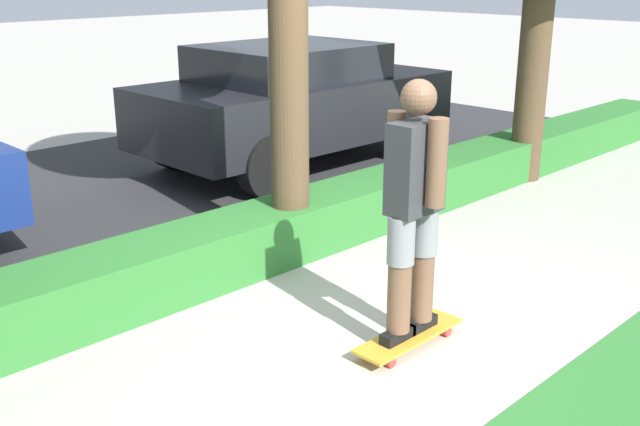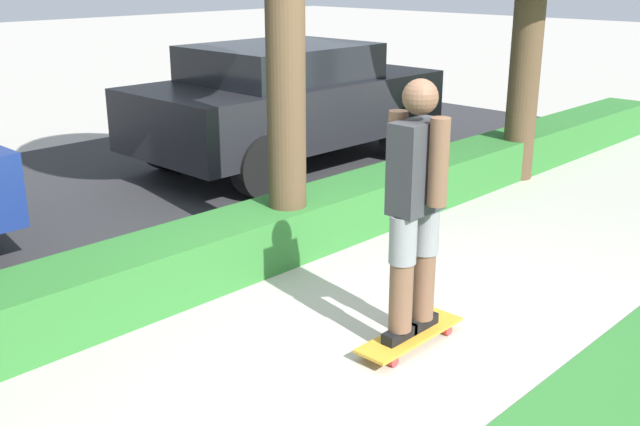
{
  "view_description": "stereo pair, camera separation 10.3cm",
  "coord_description": "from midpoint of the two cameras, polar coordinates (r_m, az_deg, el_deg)",
  "views": [
    {
      "loc": [
        -3.35,
        -2.8,
        2.33
      ],
      "look_at": [
        0.04,
        0.6,
        0.74
      ],
      "focal_mm": 42.0,
      "sensor_mm": 36.0,
      "label": 1
    },
    {
      "loc": [
        -3.42,
        -2.73,
        2.33
      ],
      "look_at": [
        0.04,
        0.6,
        0.74
      ],
      "focal_mm": 42.0,
      "sensor_mm": 36.0,
      "label": 2
    }
  ],
  "objects": [
    {
      "name": "skater_person",
      "position": [
        4.55,
        6.66,
        0.64
      ],
      "size": [
        0.49,
        0.42,
        1.63
      ],
      "color": "black",
      "rests_on": "skateboard"
    },
    {
      "name": "skateboard",
      "position": [
        4.89,
        6.28,
        -9.25
      ],
      "size": [
        0.84,
        0.24,
        0.09
      ],
      "color": "gold",
      "rests_on": "ground_plane"
    },
    {
      "name": "street_asphalt",
      "position": [
        8.08,
        -19.28,
        0.58
      ],
      "size": [
        15.33,
        5.0,
        0.01
      ],
      "color": "#2D2D30",
      "rests_on": "ground_plane"
    },
    {
      "name": "hedge_row",
      "position": [
        5.91,
        -7.75,
        -2.7
      ],
      "size": [
        15.33,
        0.6,
        0.44
      ],
      "color": "#2D702D",
      "rests_on": "ground_plane"
    },
    {
      "name": "ground_plane",
      "position": [
        4.95,
        4.19,
        -9.76
      ],
      "size": [
        60.0,
        60.0,
        0.0
      ],
      "primitive_type": "plane",
      "color": "#ADA89E"
    },
    {
      "name": "parked_car_middle",
      "position": [
        9.1,
        -2.9,
        8.53
      ],
      "size": [
        3.84,
        1.87,
        1.45
      ],
      "rotation": [
        0.0,
        0.0,
        -0.01
      ],
      "color": "black",
      "rests_on": "ground_plane"
    }
  ]
}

